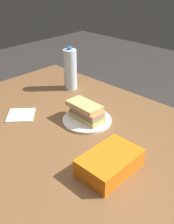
# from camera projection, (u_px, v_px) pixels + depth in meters

# --- Properties ---
(dining_table) EXTENTS (1.70, 1.08, 0.77)m
(dining_table) POSITION_uv_depth(u_px,v_px,m) (85.00, 157.00, 1.16)
(dining_table) COLOR brown
(dining_table) RESTS_ON ground_plane
(paper_plate) EXTENTS (0.24, 0.24, 0.01)m
(paper_plate) POSITION_uv_depth(u_px,v_px,m) (87.00, 120.00, 1.26)
(paper_plate) COLOR white
(paper_plate) RESTS_ON dining_table
(sandwich) EXTENTS (0.19, 0.10, 0.08)m
(sandwich) POSITION_uv_depth(u_px,v_px,m) (86.00, 111.00, 1.24)
(sandwich) COLOR #DBB26B
(sandwich) RESTS_ON paper_plate
(chip_bag) EXTENTS (0.15, 0.23, 0.07)m
(chip_bag) POSITION_uv_depth(u_px,v_px,m) (110.00, 163.00, 0.95)
(chip_bag) COLOR orange
(chip_bag) RESTS_ON dining_table
(water_bottle_spare) EXTENTS (0.08, 0.08, 0.25)m
(water_bottle_spare) POSITION_uv_depth(u_px,v_px,m) (70.00, 69.00, 1.54)
(water_bottle_spare) COLOR silver
(water_bottle_spare) RESTS_ON dining_table
(paper_napkin) EXTENTS (0.18, 0.18, 0.01)m
(paper_napkin) POSITION_uv_depth(u_px,v_px,m) (21.00, 115.00, 1.31)
(paper_napkin) COLOR white
(paper_napkin) RESTS_ON dining_table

